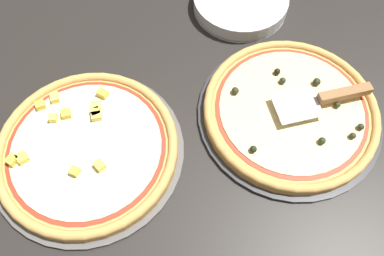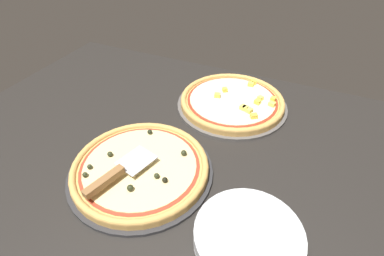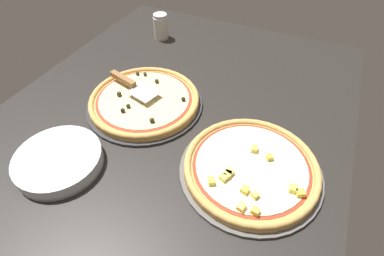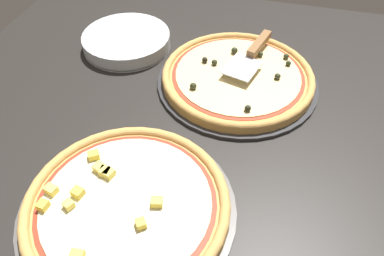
{
  "view_description": "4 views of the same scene",
  "coord_description": "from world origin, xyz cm",
  "px_view_note": "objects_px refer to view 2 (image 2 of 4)",
  "views": [
    {
      "loc": [
        -27.5,
        29.47,
        75.36
      ],
      "look_at": [
        6.6,
        10.45,
        3.0
      ],
      "focal_mm": 35.0,
      "sensor_mm": 36.0,
      "label": 1
    },
    {
      "loc": [
        38.42,
        -60.9,
        65.54
      ],
      "look_at": [
        6.6,
        10.45,
        3.0
      ],
      "focal_mm": 28.0,
      "sensor_mm": 36.0,
      "label": 2
    },
    {
      "loc": [
        69.64,
        39.24,
        71.49
      ],
      "look_at": [
        6.6,
        10.45,
        3.0
      ],
      "focal_mm": 28.0,
      "sensor_mm": 36.0,
      "label": 3
    },
    {
      "loc": [
        -8.36,
        67.2,
        63.04
      ],
      "look_at": [
        6.6,
        10.45,
        3.0
      ],
      "focal_mm": 35.0,
      "sensor_mm": 36.0,
      "label": 4
    }
  ],
  "objects_px": {
    "serving_spatula": "(113,176)",
    "plate_stack": "(248,237)",
    "pizza_back": "(232,101)",
    "pizza_front": "(139,167)"
  },
  "relations": [
    {
      "from": "serving_spatula",
      "to": "plate_stack",
      "type": "bearing_deg",
      "value": -0.68
    },
    {
      "from": "serving_spatula",
      "to": "pizza_back",
      "type": "bearing_deg",
      "value": 72.45
    },
    {
      "from": "pizza_front",
      "to": "pizza_back",
      "type": "distance_m",
      "value": 0.46
    },
    {
      "from": "pizza_back",
      "to": "serving_spatula",
      "type": "height_order",
      "value": "serving_spatula"
    },
    {
      "from": "pizza_back",
      "to": "serving_spatula",
      "type": "distance_m",
      "value": 0.55
    },
    {
      "from": "pizza_front",
      "to": "pizza_back",
      "type": "xyz_separation_m",
      "value": [
        0.14,
        0.44,
        0.0
      ]
    },
    {
      "from": "plate_stack",
      "to": "pizza_back",
      "type": "bearing_deg",
      "value": 111.77
    },
    {
      "from": "pizza_front",
      "to": "plate_stack",
      "type": "distance_m",
      "value": 0.36
    },
    {
      "from": "pizza_back",
      "to": "serving_spatula",
      "type": "relative_size",
      "value": 1.74
    },
    {
      "from": "pizza_front",
      "to": "pizza_back",
      "type": "relative_size",
      "value": 1.01
    }
  ]
}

